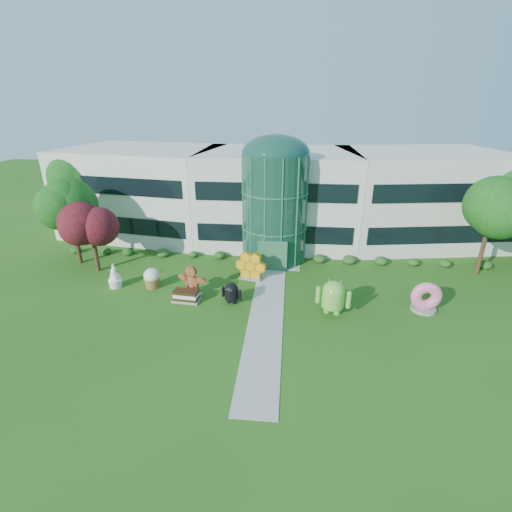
# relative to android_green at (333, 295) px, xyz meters

# --- Properties ---
(ground) EXTENTS (140.00, 140.00, 0.00)m
(ground) POSITION_rel_android_green_xyz_m (-4.66, -2.15, -1.47)
(ground) COLOR #215114
(ground) RESTS_ON ground
(building) EXTENTS (46.00, 15.00, 9.30)m
(building) POSITION_rel_android_green_xyz_m (-4.66, 15.85, 3.18)
(building) COLOR beige
(building) RESTS_ON ground
(atrium) EXTENTS (6.00, 6.00, 9.80)m
(atrium) POSITION_rel_android_green_xyz_m (-4.66, 9.85, 3.43)
(atrium) COLOR #194738
(atrium) RESTS_ON ground
(walkway) EXTENTS (2.40, 20.00, 0.04)m
(walkway) POSITION_rel_android_green_xyz_m (-4.66, -0.15, -1.45)
(walkway) COLOR #9E9E93
(walkway) RESTS_ON ground
(tree_red) EXTENTS (4.00, 4.00, 6.00)m
(tree_red) POSITION_rel_android_green_xyz_m (-20.16, 5.35, 1.53)
(tree_red) COLOR #3F0C14
(tree_red) RESTS_ON ground
(trees_backdrop) EXTENTS (52.00, 8.00, 8.40)m
(trees_backdrop) POSITION_rel_android_green_xyz_m (-4.66, 10.85, 2.73)
(trees_backdrop) COLOR #134A12
(trees_backdrop) RESTS_ON ground
(android_green) EXTENTS (2.95, 2.34, 2.94)m
(android_green) POSITION_rel_android_green_xyz_m (0.00, 0.00, 0.00)
(android_green) COLOR #65B93B
(android_green) RESTS_ON ground
(android_black) EXTENTS (1.93, 1.56, 1.91)m
(android_black) POSITION_rel_android_green_xyz_m (-7.39, 0.75, -0.52)
(android_black) COLOR black
(android_black) RESTS_ON ground
(donut) EXTENTS (2.20, 1.07, 2.28)m
(donut) POSITION_rel_android_green_xyz_m (6.66, 1.04, -0.33)
(donut) COLOR pink
(donut) RESTS_ON ground
(gingerbread) EXTENTS (2.92, 1.89, 2.51)m
(gingerbread) POSITION_rel_android_green_xyz_m (-10.64, 1.75, -0.22)
(gingerbread) COLOR maroon
(gingerbread) RESTS_ON ground
(ice_cream_sandwich) EXTENTS (2.12, 1.21, 0.90)m
(ice_cream_sandwich) POSITION_rel_android_green_xyz_m (-10.86, 0.70, -1.02)
(ice_cream_sandwich) COLOR black
(ice_cream_sandwich) RESTS_ON ground
(honeycomb) EXTENTS (2.98, 1.67, 2.22)m
(honeycomb) POSITION_rel_android_green_xyz_m (-6.37, 4.96, -0.36)
(honeycomb) COLOR #FBA219
(honeycomb) RESTS_ON ground
(froyo) EXTENTS (1.44, 1.44, 2.04)m
(froyo) POSITION_rel_android_green_xyz_m (-17.22, 2.45, -0.45)
(froyo) COLOR white
(froyo) RESTS_ON ground
(cupcake) EXTENTS (1.48, 1.48, 1.66)m
(cupcake) POSITION_rel_android_green_xyz_m (-14.20, 2.70, -0.64)
(cupcake) COLOR white
(cupcake) RESTS_ON ground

